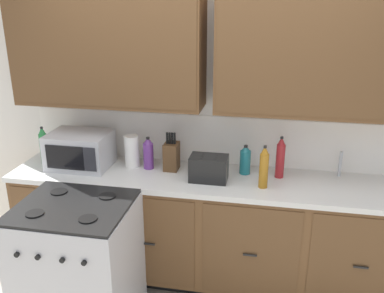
{
  "coord_description": "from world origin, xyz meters",
  "views": [
    {
      "loc": [
        0.46,
        -2.63,
        2.26
      ],
      "look_at": [
        -0.1,
        0.27,
        1.19
      ],
      "focal_mm": 39.47,
      "sensor_mm": 36.0,
      "label": 1
    }
  ],
  "objects_px": {
    "paper_towel_roll": "(132,151)",
    "bottle_red": "(280,158)",
    "toaster": "(209,168)",
    "bottle_green": "(44,146)",
    "stove_range": "(79,265)",
    "bottle_amber": "(264,167)",
    "microwave": "(80,150)",
    "knife_block": "(171,156)",
    "bottle_violet": "(148,153)",
    "bottle_teal": "(245,160)"
  },
  "relations": [
    {
      "from": "paper_towel_roll",
      "to": "bottle_red",
      "type": "height_order",
      "value": "bottle_red"
    },
    {
      "from": "toaster",
      "to": "bottle_green",
      "type": "distance_m",
      "value": 1.38
    },
    {
      "from": "stove_range",
      "to": "toaster",
      "type": "xyz_separation_m",
      "value": [
        0.82,
        0.57,
        0.56
      ]
    },
    {
      "from": "toaster",
      "to": "bottle_amber",
      "type": "xyz_separation_m",
      "value": [
        0.4,
        -0.05,
        0.06
      ]
    },
    {
      "from": "microwave",
      "to": "knife_block",
      "type": "distance_m",
      "value": 0.74
    },
    {
      "from": "paper_towel_roll",
      "to": "bottle_red",
      "type": "distance_m",
      "value": 1.17
    },
    {
      "from": "paper_towel_roll",
      "to": "knife_block",
      "type": "bearing_deg",
      "value": -0.17
    },
    {
      "from": "knife_block",
      "to": "bottle_red",
      "type": "bearing_deg",
      "value": 0.51
    },
    {
      "from": "bottle_violet",
      "to": "paper_towel_roll",
      "type": "bearing_deg",
      "value": 174.6
    },
    {
      "from": "bottle_teal",
      "to": "microwave",
      "type": "bearing_deg",
      "value": -175.42
    },
    {
      "from": "stove_range",
      "to": "bottle_violet",
      "type": "bearing_deg",
      "value": 66.07
    },
    {
      "from": "toaster",
      "to": "paper_towel_roll",
      "type": "relative_size",
      "value": 1.08
    },
    {
      "from": "bottle_red",
      "to": "bottle_violet",
      "type": "bearing_deg",
      "value": -178.89
    },
    {
      "from": "bottle_green",
      "to": "bottle_red",
      "type": "relative_size",
      "value": 0.96
    },
    {
      "from": "bottle_amber",
      "to": "bottle_teal",
      "type": "height_order",
      "value": "bottle_amber"
    },
    {
      "from": "knife_block",
      "to": "bottle_green",
      "type": "distance_m",
      "value": 1.06
    },
    {
      "from": "paper_towel_roll",
      "to": "bottle_red",
      "type": "xyz_separation_m",
      "value": [
        1.17,
        0.01,
        0.03
      ]
    },
    {
      "from": "bottle_amber",
      "to": "bottle_red",
      "type": "height_order",
      "value": "bottle_red"
    },
    {
      "from": "microwave",
      "to": "bottle_violet",
      "type": "relative_size",
      "value": 1.84
    },
    {
      "from": "microwave",
      "to": "toaster",
      "type": "relative_size",
      "value": 1.71
    },
    {
      "from": "microwave",
      "to": "bottle_teal",
      "type": "xyz_separation_m",
      "value": [
        1.32,
        0.11,
        -0.03
      ]
    },
    {
      "from": "toaster",
      "to": "bottle_violet",
      "type": "relative_size",
      "value": 1.07
    },
    {
      "from": "paper_towel_roll",
      "to": "bottle_amber",
      "type": "bearing_deg",
      "value": -10.74
    },
    {
      "from": "microwave",
      "to": "paper_towel_roll",
      "type": "bearing_deg",
      "value": 10.66
    },
    {
      "from": "toaster",
      "to": "knife_block",
      "type": "relative_size",
      "value": 0.9
    },
    {
      "from": "paper_towel_roll",
      "to": "bottle_teal",
      "type": "xyz_separation_m",
      "value": [
        0.91,
        0.03,
        -0.02
      ]
    },
    {
      "from": "microwave",
      "to": "stove_range",
      "type": "bearing_deg",
      "value": -69.98
    },
    {
      "from": "stove_range",
      "to": "bottle_amber",
      "type": "bearing_deg",
      "value": 23.14
    },
    {
      "from": "bottle_amber",
      "to": "bottle_violet",
      "type": "relative_size",
      "value": 1.22
    },
    {
      "from": "paper_towel_roll",
      "to": "bottle_teal",
      "type": "distance_m",
      "value": 0.91
    },
    {
      "from": "bottle_teal",
      "to": "bottle_green",
      "type": "bearing_deg",
      "value": -176.62
    },
    {
      "from": "toaster",
      "to": "bottle_red",
      "type": "bearing_deg",
      "value": 16.83
    },
    {
      "from": "stove_range",
      "to": "knife_block",
      "type": "distance_m",
      "value": 1.06
    },
    {
      "from": "toaster",
      "to": "bottle_violet",
      "type": "xyz_separation_m",
      "value": [
        -0.51,
        0.14,
        0.03
      ]
    },
    {
      "from": "toaster",
      "to": "bottle_teal",
      "type": "relative_size",
      "value": 1.21
    },
    {
      "from": "knife_block",
      "to": "paper_towel_roll",
      "type": "distance_m",
      "value": 0.33
    },
    {
      "from": "microwave",
      "to": "bottle_violet",
      "type": "height_order",
      "value": "microwave"
    },
    {
      "from": "bottle_teal",
      "to": "bottle_red",
      "type": "distance_m",
      "value": 0.27
    },
    {
      "from": "bottle_teal",
      "to": "bottle_violet",
      "type": "height_order",
      "value": "bottle_violet"
    },
    {
      "from": "knife_block",
      "to": "bottle_red",
      "type": "distance_m",
      "value": 0.84
    },
    {
      "from": "microwave",
      "to": "bottle_green",
      "type": "height_order",
      "value": "bottle_green"
    },
    {
      "from": "stove_range",
      "to": "microwave",
      "type": "bearing_deg",
      "value": 110.02
    },
    {
      "from": "microwave",
      "to": "bottle_green",
      "type": "bearing_deg",
      "value": 178.44
    },
    {
      "from": "bottle_green",
      "to": "bottle_teal",
      "type": "height_order",
      "value": "bottle_green"
    },
    {
      "from": "bottle_green",
      "to": "bottle_red",
      "type": "xyz_separation_m",
      "value": [
        1.9,
        0.08,
        0.01
      ]
    },
    {
      "from": "microwave",
      "to": "bottle_green",
      "type": "relative_size",
      "value": 1.54
    },
    {
      "from": "bottle_green",
      "to": "bottle_red",
      "type": "bearing_deg",
      "value": 2.26
    },
    {
      "from": "bottle_teal",
      "to": "bottle_violet",
      "type": "xyz_separation_m",
      "value": [
        -0.77,
        -0.04,
        0.01
      ]
    },
    {
      "from": "paper_towel_roll",
      "to": "bottle_green",
      "type": "bearing_deg",
      "value": -174.66
    },
    {
      "from": "toaster",
      "to": "bottle_teal",
      "type": "height_order",
      "value": "bottle_teal"
    }
  ]
}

